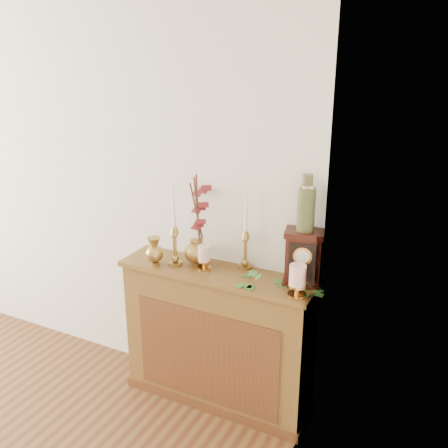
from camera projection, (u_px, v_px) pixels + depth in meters
The scene contains 10 objects.
console_shelf at pixel (217, 341), 3.33m from camera, with size 1.24×0.34×0.93m.
candlestick_left at pixel (175, 240), 3.19m from camera, with size 0.09×0.09×0.51m.
candlestick_center at pixel (245, 244), 3.14m from camera, with size 0.08×0.08×0.49m.
bud_vase at pixel (154, 252), 3.21m from camera, with size 0.11×0.11×0.18m.
ginger_jar at pixel (200, 221), 3.21m from camera, with size 0.24×0.26×0.59m.
pillar_candle_left at pixel (204, 256), 3.15m from camera, with size 0.09×0.09×0.16m.
pillar_candle_right at pixel (297, 279), 2.82m from camera, with size 0.10×0.10×0.20m.
ivy_garland at pixel (291, 292), 2.88m from camera, with size 0.45×0.17×0.08m.
mantel_clock at pixel (303, 258), 2.94m from camera, with size 0.25×0.20×0.32m.
ceramic_vase at pixel (306, 206), 2.84m from camera, with size 0.10×0.10×0.32m.
Camera 1 is at (2.74, -0.45, 2.27)m, focal length 42.00 mm.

